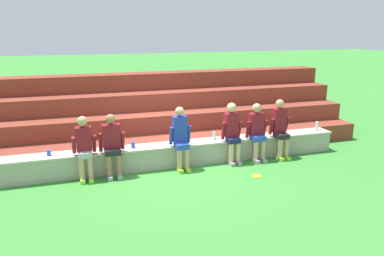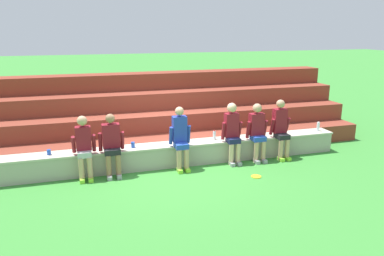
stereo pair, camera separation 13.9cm
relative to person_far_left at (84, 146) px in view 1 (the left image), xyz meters
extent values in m
plane|color=#388433|center=(2.04, 0.02, -0.74)|extent=(80.00, 80.00, 0.00)
cube|color=#A8A08E|center=(2.04, 0.26, -0.48)|extent=(8.31, 0.48, 0.52)
cube|color=#BCB39F|center=(2.04, 0.26, -0.23)|extent=(8.35, 0.52, 0.04)
cube|color=brown|center=(2.04, 1.04, -0.50)|extent=(10.98, 0.67, 0.47)
cube|color=brown|center=(2.04, 1.71, -0.27)|extent=(10.98, 0.67, 0.94)
cube|color=brown|center=(2.04, 2.38, -0.03)|extent=(10.98, 0.67, 1.40)
cube|color=maroon|center=(2.04, 3.05, 0.20)|extent=(10.98, 0.67, 1.87)
cylinder|color=tan|center=(-0.09, -0.16, -0.48)|extent=(0.11, 0.11, 0.52)
cylinder|color=tan|center=(0.09, -0.16, -0.48)|extent=(0.11, 0.11, 0.52)
cube|color=#8CD833|center=(-0.09, -0.20, -0.70)|extent=(0.10, 0.22, 0.08)
cube|color=#8CD833|center=(0.09, -0.20, -0.70)|extent=(0.10, 0.22, 0.08)
cube|color=#B2B2B7|center=(0.00, -0.04, -0.16)|extent=(0.29, 0.29, 0.12)
cube|color=maroon|center=(0.00, 0.07, 0.15)|extent=(0.32, 0.20, 0.51)
sphere|color=tan|center=(0.00, 0.07, 0.53)|extent=(0.21, 0.21, 0.21)
cylinder|color=maroon|center=(-0.21, 0.05, 0.03)|extent=(0.08, 0.25, 0.41)
cylinder|color=maroon|center=(0.21, 0.05, 0.03)|extent=(0.08, 0.23, 0.42)
cylinder|color=#996B4C|center=(0.48, -0.16, -0.48)|extent=(0.11, 0.11, 0.52)
cylinder|color=#996B4C|center=(0.68, -0.16, -0.48)|extent=(0.11, 0.11, 0.52)
cube|color=#99999E|center=(0.48, -0.20, -0.70)|extent=(0.10, 0.22, 0.08)
cube|color=#99999E|center=(0.68, -0.20, -0.70)|extent=(0.10, 0.22, 0.08)
cube|color=black|center=(0.58, -0.04, -0.16)|extent=(0.34, 0.29, 0.12)
cube|color=maroon|center=(0.58, 0.08, 0.15)|extent=(0.37, 0.20, 0.52)
sphere|color=#996B4C|center=(0.58, 0.08, 0.53)|extent=(0.20, 0.20, 0.20)
cylinder|color=maroon|center=(0.34, 0.06, 0.03)|extent=(0.08, 0.15, 0.43)
cylinder|color=maroon|center=(0.82, 0.06, 0.03)|extent=(0.08, 0.20, 0.43)
cylinder|color=tan|center=(2.02, -0.22, -0.48)|extent=(0.11, 0.11, 0.52)
cylinder|color=tan|center=(2.20, -0.22, -0.48)|extent=(0.11, 0.11, 0.52)
cube|color=#8CD833|center=(2.02, -0.26, -0.70)|extent=(0.10, 0.22, 0.08)
cube|color=#8CD833|center=(2.20, -0.26, -0.70)|extent=(0.10, 0.22, 0.08)
cube|color=#2347B2|center=(2.11, -0.07, -0.16)|extent=(0.29, 0.35, 0.12)
cube|color=#23389E|center=(2.11, 0.06, 0.19)|extent=(0.32, 0.20, 0.59)
sphere|color=tan|center=(2.11, 0.06, 0.60)|extent=(0.20, 0.20, 0.20)
cylinder|color=#23389E|center=(1.90, 0.04, 0.05)|extent=(0.08, 0.17, 0.43)
cylinder|color=#23389E|center=(2.32, 0.04, 0.05)|extent=(0.08, 0.16, 0.43)
cylinder|color=#DBAD89|center=(3.31, -0.16, -0.48)|extent=(0.11, 0.11, 0.52)
cylinder|color=#DBAD89|center=(3.49, -0.16, -0.48)|extent=(0.11, 0.11, 0.52)
cube|color=#99999E|center=(3.31, -0.20, -0.70)|extent=(0.10, 0.22, 0.08)
cube|color=#99999E|center=(3.49, -0.20, -0.70)|extent=(0.10, 0.22, 0.08)
cube|color=#191E47|center=(3.40, -0.04, -0.16)|extent=(0.29, 0.29, 0.12)
cube|color=maroon|center=(3.40, 0.09, 0.18)|extent=(0.32, 0.20, 0.57)
sphere|color=#DBAD89|center=(3.40, 0.09, 0.60)|extent=(0.23, 0.23, 0.23)
cylinder|color=maroon|center=(3.19, 0.07, 0.05)|extent=(0.08, 0.14, 0.43)
cylinder|color=maroon|center=(3.61, 0.07, 0.05)|extent=(0.08, 0.20, 0.42)
cylinder|color=tan|center=(3.95, -0.17, -0.48)|extent=(0.11, 0.11, 0.52)
cylinder|color=tan|center=(4.14, -0.17, -0.48)|extent=(0.11, 0.11, 0.52)
cube|color=#99999E|center=(3.95, -0.21, -0.70)|extent=(0.10, 0.22, 0.08)
cube|color=#99999E|center=(4.14, -0.21, -0.70)|extent=(0.10, 0.22, 0.08)
cube|color=#2347B2|center=(4.04, -0.05, -0.16)|extent=(0.31, 0.31, 0.12)
cube|color=maroon|center=(4.04, 0.07, 0.16)|extent=(0.35, 0.20, 0.53)
sphere|color=tan|center=(4.04, 0.07, 0.55)|extent=(0.22, 0.22, 0.22)
cylinder|color=maroon|center=(3.82, 0.05, 0.04)|extent=(0.08, 0.15, 0.43)
cylinder|color=maroon|center=(4.27, 0.05, 0.04)|extent=(0.08, 0.18, 0.43)
cylinder|color=tan|center=(4.59, -0.20, -0.48)|extent=(0.11, 0.11, 0.52)
cylinder|color=tan|center=(4.77, -0.20, -0.48)|extent=(0.11, 0.11, 0.52)
cube|color=#8CD833|center=(4.59, -0.24, -0.70)|extent=(0.10, 0.22, 0.08)
cube|color=#8CD833|center=(4.77, -0.24, -0.70)|extent=(0.10, 0.22, 0.08)
cube|color=black|center=(4.68, -0.06, -0.16)|extent=(0.29, 0.33, 0.12)
cube|color=maroon|center=(4.68, 0.09, 0.19)|extent=(0.32, 0.20, 0.60)
sphere|color=tan|center=(4.68, 0.09, 0.61)|extent=(0.21, 0.21, 0.21)
cylinder|color=maroon|center=(4.47, 0.07, 0.06)|extent=(0.08, 0.19, 0.43)
cylinder|color=maroon|center=(4.89, 0.07, 0.06)|extent=(0.08, 0.21, 0.42)
cylinder|color=silver|center=(5.95, 0.28, -0.11)|extent=(0.07, 0.07, 0.22)
cylinder|color=white|center=(5.95, 0.28, 0.01)|extent=(0.04, 0.04, 0.02)
cylinder|color=silver|center=(3.05, 0.30, -0.11)|extent=(0.07, 0.07, 0.21)
cylinder|color=red|center=(3.05, 0.30, 0.01)|extent=(0.04, 0.04, 0.02)
cylinder|color=blue|center=(-0.73, 0.26, -0.16)|extent=(0.08, 0.08, 0.11)
cylinder|color=blue|center=(1.06, 0.24, -0.15)|extent=(0.08, 0.08, 0.13)
cylinder|color=yellow|center=(3.55, -1.00, -0.73)|extent=(0.22, 0.22, 0.02)
camera|label=1|loc=(-0.13, -7.86, 2.42)|focal=35.11mm
camera|label=2|loc=(0.01, -7.90, 2.42)|focal=35.11mm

